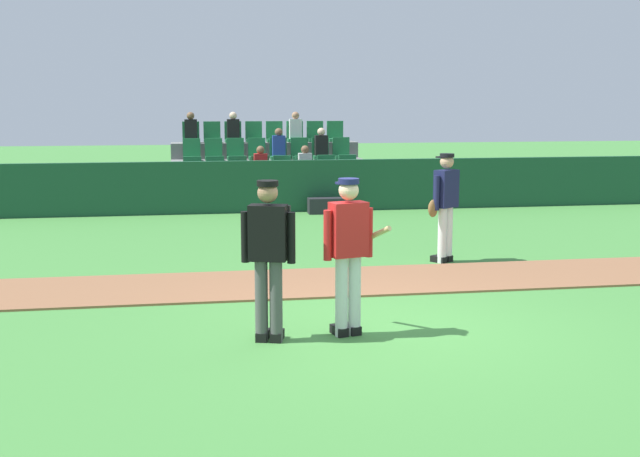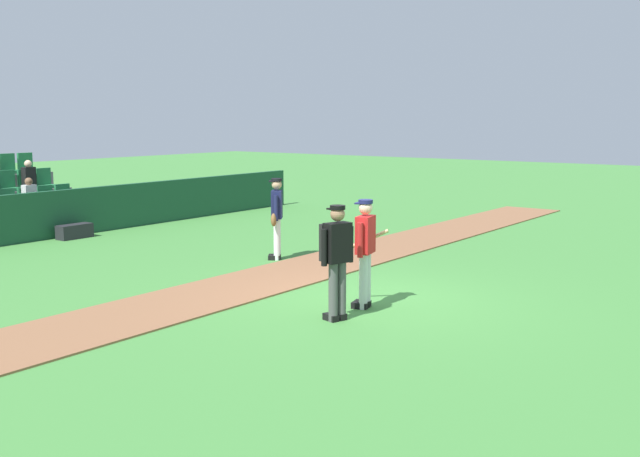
% 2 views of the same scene
% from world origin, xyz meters
% --- Properties ---
extents(ground_plane, '(80.00, 80.00, 0.00)m').
position_xyz_m(ground_plane, '(0.00, 0.00, 0.00)').
color(ground_plane, '#42843A').
extents(infield_dirt_path, '(28.00, 1.85, 0.03)m').
position_xyz_m(infield_dirt_path, '(0.00, 2.40, 0.01)').
color(infield_dirt_path, brown).
rests_on(infield_dirt_path, ground).
extents(dugout_fence, '(20.00, 0.16, 1.21)m').
position_xyz_m(dugout_fence, '(0.00, 9.99, 0.61)').
color(dugout_fence, '#19472D').
rests_on(dugout_fence, ground).
extents(batter_red_jersey, '(0.74, 0.71, 1.76)m').
position_xyz_m(batter_red_jersey, '(-0.37, -0.21, 0.97)').
color(batter_red_jersey, silver).
rests_on(batter_red_jersey, ground).
extents(umpire_home_plate, '(0.57, 0.39, 1.76)m').
position_xyz_m(umpire_home_plate, '(-1.26, -0.28, 1.00)').
color(umpire_home_plate, '#4C4C4C').
rests_on(umpire_home_plate, ground).
extents(runner_navy_jersey, '(0.62, 0.46, 1.76)m').
position_xyz_m(runner_navy_jersey, '(1.99, 3.58, 0.96)').
color(runner_navy_jersey, white).
rests_on(runner_navy_jersey, ground).
extents(equipment_bag, '(0.90, 0.36, 0.36)m').
position_xyz_m(equipment_bag, '(1.14, 9.54, 0.18)').
color(equipment_bag, '#232328').
rests_on(equipment_bag, ground).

